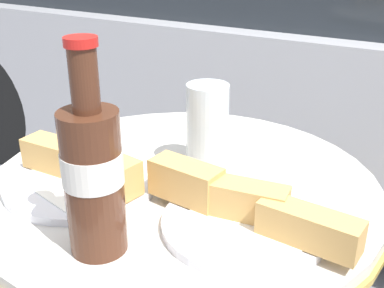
{
  "coord_description": "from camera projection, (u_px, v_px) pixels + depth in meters",
  "views": [
    {
      "loc": [
        0.35,
        -0.57,
        1.13
      ],
      "look_at": [
        0.0,
        0.03,
        0.82
      ],
      "focal_mm": 45.0,
      "sensor_mm": 36.0,
      "label": 1
    }
  ],
  "objects": [
    {
      "name": "cola_bottle_left",
      "position": [
        93.0,
        174.0,
        0.55
      ],
      "size": [
        0.07,
        0.07,
        0.26
      ],
      "color": "#4C2819",
      "rests_on": "bistro_table"
    },
    {
      "name": "drinking_glass",
      "position": [
        207.0,
        131.0,
        0.77
      ],
      "size": [
        0.07,
        0.07,
        0.14
      ],
      "color": "silver",
      "rests_on": "bistro_table"
    },
    {
      "name": "lunch_plate_near",
      "position": [
        82.0,
        173.0,
        0.73
      ],
      "size": [
        0.24,
        0.24,
        0.07
      ],
      "color": "white",
      "rests_on": "bistro_table"
    },
    {
      "name": "lunch_plate_far",
      "position": [
        243.0,
        212.0,
        0.63
      ],
      "size": [
        0.3,
        0.22,
        0.07
      ],
      "color": "white",
      "rests_on": "bistro_table"
    },
    {
      "name": "parked_car",
      "position": [
        294.0,
        43.0,
        2.36
      ],
      "size": [
        4.39,
        1.71,
        1.31
      ],
      "color": "#B7B7BC",
      "rests_on": "ground_plane"
    }
  ]
}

